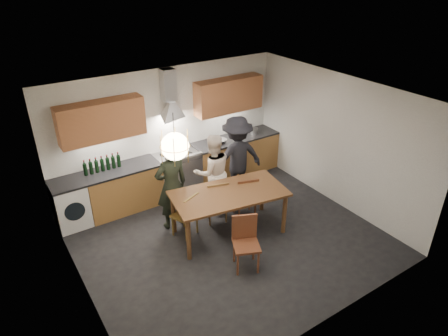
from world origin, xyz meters
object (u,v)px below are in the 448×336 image
mixing_bowl (220,141)px  wine_bottles (102,164)px  stock_pot (254,131)px  chair_front (245,238)px  person_mid (213,172)px  chair_back_left (188,213)px  person_right (237,157)px  dining_table (229,197)px  person_left (172,186)px

mixing_bowl → wine_bottles: 2.54m
mixing_bowl → stock_pot: size_ratio=1.66×
chair_front → person_mid: (0.47, 1.74, 0.27)m
stock_pot → person_mid: bearing=-152.1°
chair_back_left → wine_bottles: (-0.93, 1.57, 0.56)m
person_right → person_mid: bearing=20.3°
person_mid → stock_pot: size_ratio=8.85×
chair_front → chair_back_left: bearing=133.4°
stock_pot → chair_back_left: bearing=-150.2°
person_mid → dining_table: bearing=88.4°
person_right → wine_bottles: (-2.47, 0.85, 0.18)m
stock_pot → person_right: bearing=-143.4°
chair_back_left → chair_front: bearing=86.4°
person_mid → person_right: bearing=-156.0°
chair_front → person_left: size_ratio=0.53×
chair_front → stock_pot: (2.12, 2.61, 0.45)m
person_left → person_right: person_right is taller
chair_back_left → stock_pot: (2.52, 1.44, 0.48)m
person_mid → stock_pot: person_mid is taller
dining_table → chair_back_left: bearing=164.5°
mixing_bowl → wine_bottles: size_ratio=0.41×
person_mid → mixing_bowl: person_mid is taller
person_left → person_right: size_ratio=0.98×
chair_front → person_mid: bearing=99.0°
person_mid → chair_back_left: bearing=45.2°
wine_bottles → person_left: bearing=-52.6°
person_left → mixing_bowl: 1.97m
person_mid → person_right: 0.68m
person_mid → mixing_bowl: 1.16m
mixing_bowl → stock_pot: (0.92, -0.02, 0.03)m
person_mid → wine_bottles: size_ratio=2.20×
chair_front → wine_bottles: wine_bottles is taller
chair_back_left → wine_bottles: bearing=-81.9°
chair_back_left → wine_bottles: 1.91m
dining_table → chair_back_left: chair_back_left is taller
person_left → stock_pot: 2.79m
dining_table → person_right: size_ratio=1.23×
person_mid → wine_bottles: 2.08m
chair_back_left → person_right: 1.74m
dining_table → stock_pot: bearing=52.6°
person_mid → person_right: person_right is taller
person_left → stock_pot: bearing=-158.8°
person_right → wine_bottles: size_ratio=2.45×
chair_back_left → chair_front: size_ratio=0.95×
chair_front → person_left: bearing=130.8°
person_left → mixing_bowl: person_left is taller
stock_pot → mixing_bowl: bearing=178.9°
person_right → wine_bottles: person_right is taller
mixing_bowl → chair_back_left: bearing=-137.7°
chair_front → wine_bottles: bearing=140.4°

